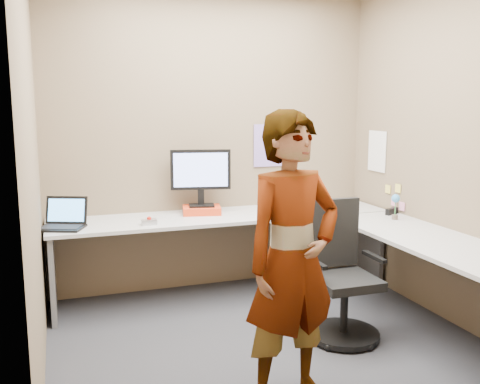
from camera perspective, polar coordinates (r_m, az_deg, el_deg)
name	(u,v)px	position (r m, az deg, el deg)	size (l,w,h in m)	color
ground	(264,338)	(4.04, 2.53, -15.34)	(3.00, 3.00, 0.00)	#2A2A2F
wall_back	(213,141)	(4.92, -2.95, 5.41)	(3.00, 3.00, 0.00)	#756348
wall_right	(444,148)	(4.46, 20.93, 4.40)	(2.70, 2.70, 0.00)	#756348
wall_left	(32,162)	(3.43, -21.32, 3.04)	(2.70, 2.70, 0.00)	#756348
desk	(297,242)	(4.34, 6.10, -5.36)	(2.98, 2.58, 0.73)	#B1B1B1
paper_ream	(202,210)	(4.73, -4.11, -1.93)	(0.33, 0.24, 0.07)	red
monitor	(201,173)	(4.70, -4.22, 2.04)	(0.52, 0.19, 0.50)	black
laptop	(64,220)	(4.41, -18.29, -2.87)	(0.41, 0.38, 0.24)	black
trackball_mouse	(149,222)	(4.36, -9.67, -3.14)	(0.12, 0.08, 0.07)	#B7B7BC
origami	(270,214)	(4.59, 3.22, -2.31)	(0.10, 0.10, 0.06)	white
stapler	(392,211)	(4.88, 15.89, -1.98)	(0.15, 0.04, 0.06)	black
flower	(395,203)	(4.65, 16.25, -1.11)	(0.07, 0.07, 0.22)	brown
calendar_purple	(269,145)	(5.09, 3.08, 4.98)	(0.30, 0.01, 0.40)	#846BB7
calendar_white	(377,151)	(5.19, 14.41, 4.23)	(0.01, 0.28, 0.38)	white
sticky_note_a	(398,188)	(4.94, 16.50, 0.38)	(0.01, 0.07, 0.07)	#F2E059
sticky_note_b	(394,202)	(5.00, 16.10, -1.01)	(0.01, 0.07, 0.07)	pink
sticky_note_c	(402,206)	(4.90, 16.89, -1.48)	(0.01, 0.07, 0.07)	pink
sticky_note_d	(388,189)	(5.06, 15.50, 0.30)	(0.01, 0.07, 0.07)	#F2E059
office_chair	(341,283)	(4.01, 10.70, -9.53)	(0.52, 0.52, 0.98)	black
person	(292,260)	(3.00, 5.60, -7.28)	(0.61, 0.40, 1.66)	#999399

